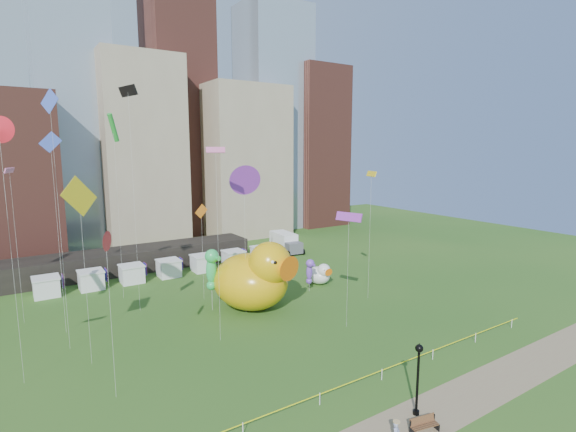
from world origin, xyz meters
TOP-DOWN VIEW (x-y plane):
  - ground at (0.00, 0.00)m, footprint 160.00×160.00m
  - skyline at (2.25, 61.06)m, footprint 101.00×23.00m
  - crane_right at (30.89, 64.00)m, footprint 23.00×1.00m
  - pavilion at (-4.00, 42.00)m, footprint 38.00×6.00m
  - vendor_tents at (1.02, 36.00)m, footprint 33.24×2.80m
  - caution_tape at (0.00, 0.00)m, footprint 50.00×0.06m
  - big_duck at (4.99, 18.43)m, footprint 10.19×11.34m
  - small_duck at (16.54, 21.71)m, footprint 2.94×3.86m
  - seahorse_green at (0.98, 20.82)m, footprint 1.91×2.18m
  - seahorse_purple at (13.65, 20.01)m, footprint 1.11×1.39m
  - park_bench at (3.70, -5.91)m, footprint 1.99×0.97m
  - lamppost at (4.74, -4.43)m, footprint 0.53×0.53m
  - box_truck at (22.78, 39.77)m, footprint 3.51×7.69m
  - kite_2 at (-5.79, 25.08)m, footprint 1.18×3.46m
  - kite_4 at (-12.31, 15.07)m, footprint 2.84×1.70m
  - kite_5 at (-13.48, 19.06)m, footprint 1.20×1.73m
  - kite_6 at (1.55, 24.68)m, footprint 1.67×0.35m
  - kite_7 at (10.43, 9.26)m, footprint 1.29×2.72m
  - kite_9 at (-1.49, 13.30)m, footprint 1.68×0.73m
  - kite_11 at (-6.37, 30.33)m, footprint 1.59×1.80m
  - kite_12 at (17.82, 13.98)m, footprint 0.90×2.02m
  - kite_13 at (-13.34, 23.06)m, footprint 1.93×0.15m
  - kite_14 at (9.14, 28.54)m, footprint 1.76×1.81m
  - kite_15 at (3.70, 18.04)m, footprint 3.01×1.27m
  - kite_16 at (-11.69, 8.76)m, footprint 0.76×1.29m
  - kite_17 at (-16.66, 28.19)m, footprint 0.96×1.58m

SIDE VIEW (x-z plane):
  - ground at x=0.00m, z-range 0.00..0.00m
  - park_bench at x=3.70m, z-range 0.05..1.02m
  - caution_tape at x=0.00m, z-range 0.23..1.13m
  - vendor_tents at x=1.02m, z-range -0.09..2.31m
  - small_duck at x=16.54m, z-range -0.12..2.80m
  - pavilion at x=-4.00m, z-range 0.00..3.20m
  - box_truck at x=22.78m, z-range 0.04..3.22m
  - seahorse_purple at x=13.65m, z-range 0.76..4.91m
  - lamppost at x=4.74m, z-range 0.57..5.68m
  - big_duck at x=4.99m, z-range -0.32..7.60m
  - seahorse_green at x=0.98m, z-range 1.56..8.44m
  - kite_6 at x=1.55m, z-range 4.53..15.91m
  - kite_7 at x=10.43m, z-range 5.31..16.88m
  - kite_16 at x=-11.69m, z-range 5.34..17.49m
  - kite_14 at x=9.14m, z-range 6.23..20.97m
  - kite_4 at x=-12.31m, z-range 6.02..21.64m
  - kite_15 at x=3.70m, z-range 6.46..22.43m
  - kite_12 at x=17.82m, z-range 7.08..22.23m
  - kite_17 at x=-16.66m, z-range 7.36..23.19m
  - kite_9 at x=-1.49m, z-range 8.28..26.10m
  - kite_13 at x=-13.34m, z-range 7.93..27.15m
  - kite_11 at x=-6.37m, z-range 9.16..30.76m
  - kite_5 at x=-13.48m, z-range 9.37..31.91m
  - skyline at x=2.25m, z-range -12.56..55.44m
  - kite_2 at x=-5.79m, z-range 11.33..35.35m
  - crane_right at x=30.89m, z-range 8.90..84.90m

